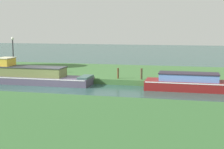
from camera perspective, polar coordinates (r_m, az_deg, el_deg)
ground_plane at (r=24.34m, az=-9.56°, el=-2.18°), size 120.00×120.00×0.00m
riverbank_far at (r=30.79m, az=-4.44°, el=0.43°), size 72.00×10.00×0.40m
slate_barge at (r=26.30m, az=-13.21°, el=-0.22°), size 8.58×2.15×1.96m
maroon_narrowboat at (r=23.50m, az=14.15°, el=-1.43°), size 6.92×1.98×1.20m
lamp_post at (r=29.27m, az=-16.60°, el=3.90°), size 0.24×0.24×3.08m
mooring_post_near at (r=25.16m, az=5.07°, el=0.12°), size 0.15×0.15×0.83m
mooring_post_far at (r=25.50m, az=1.03°, el=0.22°), size 0.15×0.15×0.80m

